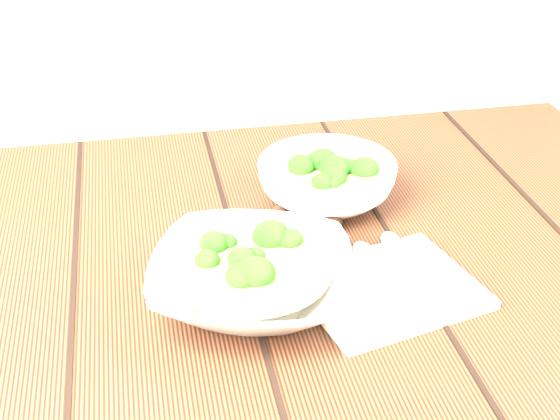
% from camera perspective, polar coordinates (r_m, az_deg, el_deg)
% --- Properties ---
extents(table, '(1.20, 0.80, 0.75)m').
position_cam_1_polar(table, '(1.03, -1.54, -9.47)').
color(table, '#381E10').
rests_on(table, ground).
extents(soup_bowl_front, '(0.28, 0.28, 0.07)m').
position_cam_1_polar(soup_bowl_front, '(0.88, -2.09, -5.04)').
color(soup_bowl_front, silver).
rests_on(soup_bowl_front, table).
extents(soup_bowl_back, '(0.21, 0.21, 0.07)m').
position_cam_1_polar(soup_bowl_back, '(1.07, 3.45, 2.19)').
color(soup_bowl_back, silver).
rests_on(soup_bowl_back, table).
extents(trivet, '(0.13, 0.13, 0.02)m').
position_cam_1_polar(trivet, '(1.02, 1.80, -0.83)').
color(trivet, black).
rests_on(trivet, table).
extents(napkin, '(0.23, 0.20, 0.01)m').
position_cam_1_polar(napkin, '(0.91, 7.93, -5.74)').
color(napkin, beige).
rests_on(napkin, table).
extents(spoon_left, '(0.03, 0.16, 0.01)m').
position_cam_1_polar(spoon_left, '(0.93, 6.54, -4.07)').
color(spoon_left, '#BBB5A5').
rests_on(spoon_left, napkin).
extents(spoon_right, '(0.03, 0.16, 0.01)m').
position_cam_1_polar(spoon_right, '(0.96, 8.60, -3.29)').
color(spoon_right, '#BBB5A5').
rests_on(spoon_right, napkin).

